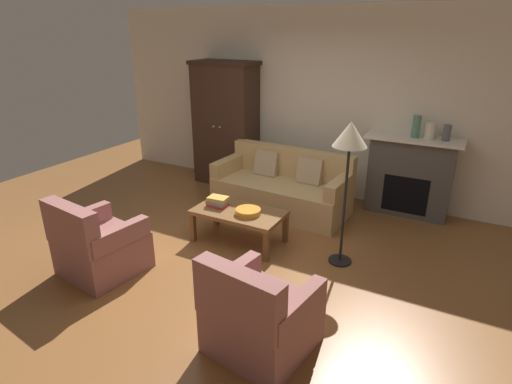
# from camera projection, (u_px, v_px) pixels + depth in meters

# --- Properties ---
(ground_plane) EXTENTS (9.60, 9.60, 0.00)m
(ground_plane) POSITION_uv_depth(u_px,v_px,m) (229.00, 259.00, 4.83)
(ground_plane) COLOR brown
(back_wall) EXTENTS (7.20, 0.10, 2.80)m
(back_wall) POSITION_uv_depth(u_px,v_px,m) (314.00, 104.00, 6.40)
(back_wall) COLOR silver
(back_wall) RESTS_ON ground
(fireplace) EXTENTS (1.26, 0.48, 1.12)m
(fireplace) POSITION_uv_depth(u_px,v_px,m) (409.00, 176.00, 5.82)
(fireplace) COLOR #4C4947
(fireplace) RESTS_ON ground
(armoire) EXTENTS (1.06, 0.57, 2.00)m
(armoire) POSITION_uv_depth(u_px,v_px,m) (226.00, 124.00, 6.89)
(armoire) COLOR #382319
(armoire) RESTS_ON ground
(couch) EXTENTS (1.96, 0.94, 0.86)m
(couch) POSITION_uv_depth(u_px,v_px,m) (283.00, 189.00, 6.04)
(couch) COLOR tan
(couch) RESTS_ON ground
(coffee_table) EXTENTS (1.10, 0.60, 0.42)m
(coffee_table) POSITION_uv_depth(u_px,v_px,m) (239.00, 215.00, 5.10)
(coffee_table) COLOR brown
(coffee_table) RESTS_ON ground
(fruit_bowl) EXTENTS (0.30, 0.30, 0.07)m
(fruit_bowl) POSITION_uv_depth(u_px,v_px,m) (248.00, 212.00, 4.97)
(fruit_bowl) COLOR orange
(fruit_bowl) RESTS_ON coffee_table
(book_stack) EXTENTS (0.26, 0.19, 0.12)m
(book_stack) POSITION_uv_depth(u_px,v_px,m) (218.00, 201.00, 5.19)
(book_stack) COLOR #B73833
(book_stack) RESTS_ON coffee_table
(mantel_vase_jade) EXTENTS (0.11, 0.11, 0.29)m
(mantel_vase_jade) POSITION_uv_depth(u_px,v_px,m) (416.00, 126.00, 5.55)
(mantel_vase_jade) COLOR slate
(mantel_vase_jade) RESTS_ON fireplace
(mantel_vase_cream) EXTENTS (0.14, 0.14, 0.21)m
(mantel_vase_cream) POSITION_uv_depth(u_px,v_px,m) (430.00, 131.00, 5.48)
(mantel_vase_cream) COLOR beige
(mantel_vase_cream) RESTS_ON fireplace
(mantel_vase_slate) EXTENTS (0.10, 0.10, 0.21)m
(mantel_vase_slate) POSITION_uv_depth(u_px,v_px,m) (447.00, 133.00, 5.39)
(mantel_vase_slate) COLOR #565B66
(mantel_vase_slate) RESTS_ON fireplace
(armchair_near_left) EXTENTS (0.87, 0.86, 0.88)m
(armchair_near_left) POSITION_uv_depth(u_px,v_px,m) (98.00, 246.00, 4.47)
(armchair_near_left) COLOR #935B56
(armchair_near_left) RESTS_ON ground
(armchair_near_right) EXTENTS (0.87, 0.87, 0.88)m
(armchair_near_right) POSITION_uv_depth(u_px,v_px,m) (259.00, 317.00, 3.38)
(armchair_near_right) COLOR #935B56
(armchair_near_right) RESTS_ON ground
(floor_lamp) EXTENTS (0.36, 0.36, 1.62)m
(floor_lamp) POSITION_uv_depth(u_px,v_px,m) (350.00, 143.00, 4.27)
(floor_lamp) COLOR black
(floor_lamp) RESTS_ON ground
(dog) EXTENTS (0.39, 0.51, 0.39)m
(dog) POSITION_uv_depth(u_px,v_px,m) (91.00, 220.00, 5.23)
(dog) COLOR beige
(dog) RESTS_ON ground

